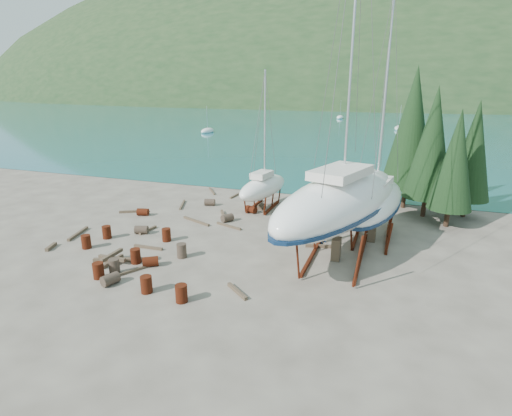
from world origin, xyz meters
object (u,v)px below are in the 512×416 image
(large_sailboat_near, at_px, (341,200))
(small_sailboat_shore, at_px, (263,187))
(worker, at_px, (324,229))
(large_sailboat_far, at_px, (375,202))

(large_sailboat_near, xyz_separation_m, small_sailboat_shore, (-7.44, 7.86, -1.64))
(large_sailboat_near, relative_size, worker, 11.16)
(large_sailboat_near, bearing_deg, large_sailboat_far, 81.65)
(small_sailboat_shore, bearing_deg, worker, -35.01)
(large_sailboat_far, xyz_separation_m, worker, (-2.98, -1.93, -1.60))
(large_sailboat_near, relative_size, large_sailboat_far, 1.38)
(small_sailboat_shore, distance_m, worker, 8.79)
(worker, bearing_deg, large_sailboat_far, -27.65)
(large_sailboat_near, distance_m, large_sailboat_far, 4.18)
(worker, bearing_deg, small_sailboat_shore, 75.10)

